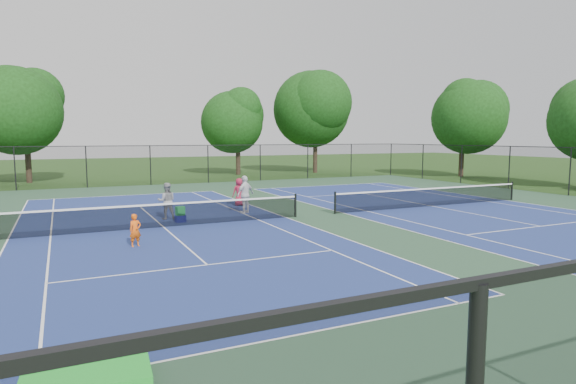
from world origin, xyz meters
name	(u,v)px	position (x,y,z in m)	size (l,w,h in m)	color
ground	(316,215)	(0.00, 0.00, 0.00)	(140.00, 140.00, 0.00)	#234716
court_pad	(316,215)	(0.00, 0.00, 0.00)	(36.00, 36.00, 0.01)	#2B4D34
tennis_court_left	(164,225)	(-7.00, 0.00, 0.10)	(12.00, 23.83, 1.07)	navy
tennis_court_right	(432,204)	(7.00, 0.00, 0.10)	(12.00, 23.83, 1.07)	navy
perimeter_fence	(316,181)	(0.00, 0.00, 1.60)	(36.08, 36.08, 3.02)	black
tree_back_a	(25,106)	(-13.00, 24.00, 6.04)	(6.80, 6.80, 9.15)	#2D2116
tree_back_c	(238,118)	(5.00, 25.00, 5.48)	(6.00, 6.00, 8.40)	#2D2116
tree_back_d	(316,106)	(13.00, 24.00, 6.82)	(7.80, 7.80, 10.37)	#2D2116
tree_side_e	(463,113)	(23.00, 14.00, 5.81)	(6.60, 6.60, 8.87)	#2D2116
child_player	(135,230)	(-8.51, -3.08, 0.55)	(0.40, 0.26, 1.10)	#FF6010
instructor	(167,201)	(-6.48, 1.91, 0.82)	(0.79, 0.62, 1.63)	gray
bystander_a	(245,194)	(-2.72, 2.06, 0.91)	(1.07, 0.44, 1.82)	silver
bystander_c	(239,192)	(-2.13, 4.57, 0.74)	(0.72, 0.47, 1.48)	maroon
ball_crate	(180,219)	(-6.11, 0.91, 0.15)	(0.42, 0.30, 0.30)	navy
ball_hopper	(180,211)	(-6.11, 0.91, 0.49)	(0.34, 0.28, 0.38)	green
green_tarp	(87,379)	(-10.45, -12.19, 0.11)	(1.80, 0.93, 0.20)	green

